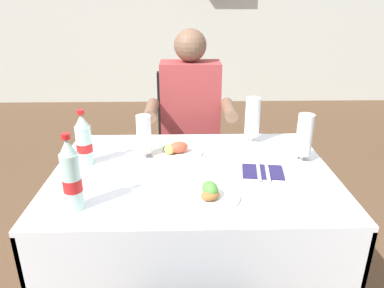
{
  "coord_description": "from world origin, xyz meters",
  "views": [
    {
      "loc": [
        -0.04,
        -1.27,
        1.44
      ],
      "look_at": [
        -0.01,
        0.24,
        0.82
      ],
      "focal_mm": 34.17,
      "sensor_mm": 36.0,
      "label": 1
    }
  ],
  "objects_px": {
    "beer_glass_right": "(144,137)",
    "cola_bottle_primary": "(84,141)",
    "main_dining_table": "(193,204)",
    "chair_far_diner_seat": "(189,140)",
    "beer_glass_left": "(304,137)",
    "beer_glass_middle": "(252,120)",
    "cola_bottle_secondary": "(71,177)",
    "seated_diner_far": "(190,123)",
    "napkin_cutlery_set": "(263,171)",
    "plate_far_diner": "(176,150)",
    "plate_near_camera": "(210,194)"
  },
  "relations": [
    {
      "from": "seated_diner_far",
      "to": "plate_far_diner",
      "type": "height_order",
      "value": "seated_diner_far"
    },
    {
      "from": "beer_glass_left",
      "to": "beer_glass_right",
      "type": "xyz_separation_m",
      "value": [
        -0.71,
        0.05,
        -0.01
      ]
    },
    {
      "from": "main_dining_table",
      "to": "beer_glass_left",
      "type": "xyz_separation_m",
      "value": [
        0.49,
        0.08,
        0.28
      ]
    },
    {
      "from": "seated_diner_far",
      "to": "plate_near_camera",
      "type": "distance_m",
      "value": 0.95
    },
    {
      "from": "chair_far_diner_seat",
      "to": "seated_diner_far",
      "type": "bearing_deg",
      "value": -89.53
    },
    {
      "from": "plate_far_diner",
      "to": "cola_bottle_primary",
      "type": "bearing_deg",
      "value": -165.85
    },
    {
      "from": "seated_diner_far",
      "to": "beer_glass_right",
      "type": "xyz_separation_m",
      "value": [
        -0.22,
        -0.58,
        0.13
      ]
    },
    {
      "from": "beer_glass_right",
      "to": "cola_bottle_primary",
      "type": "distance_m",
      "value": 0.26
    },
    {
      "from": "beer_glass_right",
      "to": "cola_bottle_primary",
      "type": "xyz_separation_m",
      "value": [
        -0.26,
        -0.06,
        0.0
      ]
    },
    {
      "from": "main_dining_table",
      "to": "beer_glass_middle",
      "type": "distance_m",
      "value": 0.53
    },
    {
      "from": "chair_far_diner_seat",
      "to": "plate_far_diner",
      "type": "distance_m",
      "value": 0.68
    },
    {
      "from": "plate_near_camera",
      "to": "cola_bottle_secondary",
      "type": "relative_size",
      "value": 0.8
    },
    {
      "from": "plate_far_diner",
      "to": "beer_glass_middle",
      "type": "relative_size",
      "value": 1.08
    },
    {
      "from": "main_dining_table",
      "to": "chair_far_diner_seat",
      "type": "xyz_separation_m",
      "value": [
        0.0,
        0.82,
        -0.02
      ]
    },
    {
      "from": "beer_glass_middle",
      "to": "cola_bottle_secondary",
      "type": "distance_m",
      "value": 0.95
    },
    {
      "from": "seated_diner_far",
      "to": "plate_near_camera",
      "type": "bearing_deg",
      "value": -86.57
    },
    {
      "from": "beer_glass_left",
      "to": "cola_bottle_primary",
      "type": "xyz_separation_m",
      "value": [
        -0.96,
        -0.01,
        -0.01
      ]
    },
    {
      "from": "cola_bottle_secondary",
      "to": "beer_glass_left",
      "type": "bearing_deg",
      "value": 22.21
    },
    {
      "from": "main_dining_table",
      "to": "chair_far_diner_seat",
      "type": "height_order",
      "value": "chair_far_diner_seat"
    },
    {
      "from": "beer_glass_middle",
      "to": "beer_glass_right",
      "type": "height_order",
      "value": "beer_glass_middle"
    },
    {
      "from": "plate_far_diner",
      "to": "beer_glass_middle",
      "type": "height_order",
      "value": "beer_glass_middle"
    },
    {
      "from": "seated_diner_far",
      "to": "cola_bottle_secondary",
      "type": "relative_size",
      "value": 4.49
    },
    {
      "from": "beer_glass_right",
      "to": "napkin_cutlery_set",
      "type": "xyz_separation_m",
      "value": [
        0.51,
        -0.16,
        -0.1
      ]
    },
    {
      "from": "plate_far_diner",
      "to": "beer_glass_right",
      "type": "distance_m",
      "value": 0.17
    },
    {
      "from": "cola_bottle_primary",
      "to": "cola_bottle_secondary",
      "type": "xyz_separation_m",
      "value": [
        0.05,
        -0.37,
        0.02
      ]
    },
    {
      "from": "seated_diner_far",
      "to": "beer_glass_right",
      "type": "distance_m",
      "value": 0.63
    },
    {
      "from": "plate_near_camera",
      "to": "napkin_cutlery_set",
      "type": "bearing_deg",
      "value": 40.84
    },
    {
      "from": "beer_glass_left",
      "to": "seated_diner_far",
      "type": "bearing_deg",
      "value": 128.06
    },
    {
      "from": "plate_near_camera",
      "to": "napkin_cutlery_set",
      "type": "xyz_separation_m",
      "value": [
        0.24,
        0.21,
        -0.01
      ]
    },
    {
      "from": "chair_far_diner_seat",
      "to": "cola_bottle_primary",
      "type": "distance_m",
      "value": 0.93
    },
    {
      "from": "chair_far_diner_seat",
      "to": "beer_glass_left",
      "type": "height_order",
      "value": "chair_far_diner_seat"
    },
    {
      "from": "main_dining_table",
      "to": "beer_glass_middle",
      "type": "bearing_deg",
      "value": 46.11
    },
    {
      "from": "chair_far_diner_seat",
      "to": "napkin_cutlery_set",
      "type": "relative_size",
      "value": 4.97
    },
    {
      "from": "beer_glass_left",
      "to": "beer_glass_middle",
      "type": "height_order",
      "value": "beer_glass_middle"
    },
    {
      "from": "chair_far_diner_seat",
      "to": "beer_glass_middle",
      "type": "xyz_separation_m",
      "value": [
        0.31,
        -0.5,
        0.3
      ]
    },
    {
      "from": "seated_diner_far",
      "to": "cola_bottle_primary",
      "type": "xyz_separation_m",
      "value": [
        -0.47,
        -0.64,
        0.14
      ]
    },
    {
      "from": "beer_glass_left",
      "to": "beer_glass_right",
      "type": "height_order",
      "value": "beer_glass_left"
    },
    {
      "from": "chair_far_diner_seat",
      "to": "plate_far_diner",
      "type": "xyz_separation_m",
      "value": [
        -0.07,
        -0.64,
        0.2
      ]
    },
    {
      "from": "beer_glass_middle",
      "to": "beer_glass_left",
      "type": "bearing_deg",
      "value": -51.55
    },
    {
      "from": "cola_bottle_secondary",
      "to": "beer_glass_middle",
      "type": "bearing_deg",
      "value": 40.01
    },
    {
      "from": "main_dining_table",
      "to": "napkin_cutlery_set",
      "type": "xyz_separation_m",
      "value": [
        0.3,
        -0.03,
        0.17
      ]
    },
    {
      "from": "beer_glass_right",
      "to": "cola_bottle_primary",
      "type": "bearing_deg",
      "value": -167.72
    },
    {
      "from": "plate_near_camera",
      "to": "beer_glass_left",
      "type": "bearing_deg",
      "value": 36.09
    },
    {
      "from": "cola_bottle_primary",
      "to": "beer_glass_right",
      "type": "bearing_deg",
      "value": 12.28
    },
    {
      "from": "napkin_cutlery_set",
      "to": "main_dining_table",
      "type": "bearing_deg",
      "value": 174.22
    },
    {
      "from": "plate_near_camera",
      "to": "cola_bottle_primary",
      "type": "distance_m",
      "value": 0.62
    },
    {
      "from": "chair_far_diner_seat",
      "to": "cola_bottle_secondary",
      "type": "distance_m",
      "value": 1.23
    },
    {
      "from": "main_dining_table",
      "to": "beer_glass_right",
      "type": "relative_size",
      "value": 5.82
    },
    {
      "from": "beer_glass_middle",
      "to": "cola_bottle_primary",
      "type": "distance_m",
      "value": 0.81
    },
    {
      "from": "chair_far_diner_seat",
      "to": "plate_near_camera",
      "type": "bearing_deg",
      "value": -86.88
    }
  ]
}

